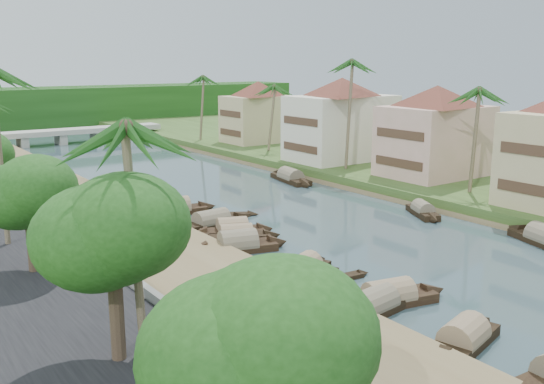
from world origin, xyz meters
TOP-DOWN VIEW (x-y plane):
  - ground at (0.00, 0.00)m, footprint 220.00×220.00m
  - left_bank at (-16.00, 20.00)m, footprint 10.00×180.00m
  - right_bank at (19.00, 20.00)m, footprint 16.00×180.00m
  - retaining_wall at (-20.20, 20.00)m, footprint 0.40×180.00m
  - treeline at (0.00, 100.00)m, footprint 120.00×14.00m
  - bridge at (0.00, 72.00)m, footprint 28.00×4.00m
  - building_mid at (19.99, 14.00)m, footprint 14.11×14.11m
  - building_far at (18.99, 28.00)m, footprint 15.59×15.59m
  - building_distant at (19.99, 48.00)m, footprint 12.62×12.62m
  - sampan_1 at (-9.16, -12.32)m, footprint 7.20×3.33m
  - sampan_2 at (-8.29, -6.59)m, footprint 8.13×3.21m
  - sampan_3 at (-9.88, -6.96)m, footprint 7.78×2.60m
  - sampan_4 at (-10.48, -2.06)m, footprint 7.48×3.57m
  - sampan_5 at (-9.37, -0.23)m, footprint 6.55×4.04m
  - sampan_6 at (-9.93, 6.67)m, footprint 8.00×3.87m
  - sampan_7 at (-8.79, 8.70)m, footprint 7.14×4.09m
  - sampan_8 at (-8.19, 10.23)m, footprint 7.01×3.88m
  - sampan_9 at (-8.28, 13.36)m, footprint 8.39×2.19m
  - sampan_10 at (-8.89, 19.13)m, footprint 8.50×3.07m
  - sampan_11 at (-9.36, 21.16)m, footprint 7.61×4.25m
  - sampan_12 at (-9.46, 27.61)m, footprint 7.96×1.89m
  - sampan_13 at (-9.25, 31.93)m, footprint 7.27×1.85m
  - sampan_15 at (8.93, 5.80)m, footprint 4.13×6.35m
  - sampan_16 at (8.71, 24.91)m, footprint 3.29×9.49m
  - canoe_1 at (-7.99, -2.09)m, footprint 4.81×1.16m
  - canoe_2 at (-5.26, 15.80)m, footprint 5.22×3.67m
  - palm_1 at (16.00, 6.14)m, footprint 3.20×3.20m
  - palm_2 at (15.00, 22.46)m, footprint 3.20×3.20m
  - palm_3 at (16.00, 39.28)m, footprint 3.20×3.20m
  - palm_4 at (-23.00, -6.44)m, footprint 3.20×3.20m
  - palm_7 at (14.00, 55.19)m, footprint 3.20×3.20m
  - tree_0 at (-24.00, -16.65)m, footprint 5.28×5.28m
  - tree_1 at (-24.00, -6.34)m, footprint 5.23×5.23m
  - tree_2 at (-24.00, 6.82)m, footprint 4.72×4.72m
  - tree_6 at (24.00, 29.78)m, footprint 4.62×4.62m
  - person_near at (-16.73, -4.88)m, footprint 0.67×0.73m
  - person_far at (-16.45, 14.20)m, footprint 0.87×0.76m

SIDE VIEW (x-z plane):
  - ground at x=0.00m, z-range 0.00..0.00m
  - canoe_1 at x=-7.99m, z-range -0.28..0.48m
  - canoe_2 at x=-5.26m, z-range -0.31..0.51m
  - left_bank at x=-16.00m, z-range 0.00..0.80m
  - sampan_15 at x=8.93m, z-range -0.50..1.30m
  - sampan_12 at x=-9.46m, z-range -0.55..1.37m
  - sampan_7 at x=-8.79m, z-range -0.56..1.38m
  - sampan_13 at x=-9.25m, z-range -0.60..1.42m
  - sampan_3 at x=-9.88m, z-range -0.63..1.45m
  - sampan_5 at x=-9.37m, z-range -0.63..1.46m
  - sampan_9 at x=-8.28m, z-range -0.64..1.47m
  - sampan_4 at x=-10.48m, z-range -0.64..1.46m
  - sampan_2 at x=-8.29m, z-range -0.65..1.47m
  - sampan_1 at x=-9.16m, z-range -0.64..1.47m
  - sampan_8 at x=-8.19m, z-range -0.66..1.49m
  - sampan_11 at x=-9.36m, z-range -0.67..1.50m
  - sampan_16 at x=8.71m, z-range -0.72..1.55m
  - sampan_10 at x=-8.89m, z-range -0.72..1.56m
  - sampan_6 at x=-9.93m, z-range -0.74..1.58m
  - right_bank at x=19.00m, z-range 0.00..1.20m
  - retaining_wall at x=-20.20m, z-range 0.80..1.90m
  - person_far at x=-16.45m, z-range 0.80..2.31m
  - person_near at x=-16.73m, z-range 0.80..2.48m
  - bridge at x=0.00m, z-range 0.52..2.92m
  - treeline at x=0.00m, z-range 0.00..8.00m
  - building_distant at x=19.99m, z-range 1.28..10.48m
  - tree_2 at x=-24.00m, z-range 2.72..9.39m
  - tree_0 at x=-24.00m, z-range 2.63..9.57m
  - building_mid at x=19.99m, z-range 1.28..10.98m
  - building_far at x=18.99m, z-range 1.28..11.48m
  - tree_1 at x=-24.00m, z-range 2.98..10.61m
  - tree_6 at x=24.00m, z-range 3.07..10.84m
  - palm_3 at x=16.00m, z-range 4.64..15.00m
  - palm_1 at x=16.00m, z-range 5.02..16.22m
  - palm_7 at x=14.00m, z-range 5.07..16.37m
  - palm_4 at x=-23.00m, z-range 5.21..16.38m
  - palm_2 at x=15.00m, z-range 6.19..19.91m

